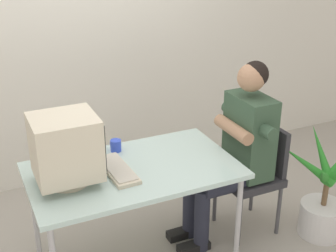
# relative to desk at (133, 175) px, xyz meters

# --- Properties ---
(wall_back) EXTENTS (8.00, 0.10, 3.00)m
(wall_back) POSITION_rel_desk_xyz_m (0.30, 1.40, 0.82)
(wall_back) COLOR silver
(wall_back) RESTS_ON ground_plane
(desk) EXTENTS (1.34, 0.79, 0.74)m
(desk) POSITION_rel_desk_xyz_m (0.00, 0.00, 0.00)
(desk) COLOR #B7B7BC
(desk) RESTS_ON ground_plane
(crt_monitor) EXTENTS (0.39, 0.35, 0.43)m
(crt_monitor) POSITION_rel_desk_xyz_m (-0.41, -0.01, 0.29)
(crt_monitor) COLOR beige
(crt_monitor) RESTS_ON desk
(keyboard) EXTENTS (0.17, 0.44, 0.03)m
(keyboard) POSITION_rel_desk_xyz_m (-0.11, -0.00, 0.07)
(keyboard) COLOR beige
(keyboard) RESTS_ON desk
(office_chair) EXTENTS (0.41, 0.41, 0.83)m
(office_chair) POSITION_rel_desk_xyz_m (0.97, 0.01, -0.20)
(office_chair) COLOR #4C4C51
(office_chair) RESTS_ON ground_plane
(person_seated) EXTENTS (0.71, 0.58, 1.34)m
(person_seated) POSITION_rel_desk_xyz_m (0.79, 0.01, 0.04)
(person_seated) COLOR #334C38
(person_seated) RESTS_ON ground_plane
(potted_plant) EXTENTS (0.69, 0.63, 0.81)m
(potted_plant) POSITION_rel_desk_xyz_m (1.39, -0.30, -0.40)
(potted_plant) COLOR silver
(potted_plant) RESTS_ON ground_plane
(desk_mug) EXTENTS (0.08, 0.09, 0.08)m
(desk_mug) POSITION_rel_desk_xyz_m (-0.02, 0.29, 0.09)
(desk_mug) COLOR blue
(desk_mug) RESTS_ON desk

